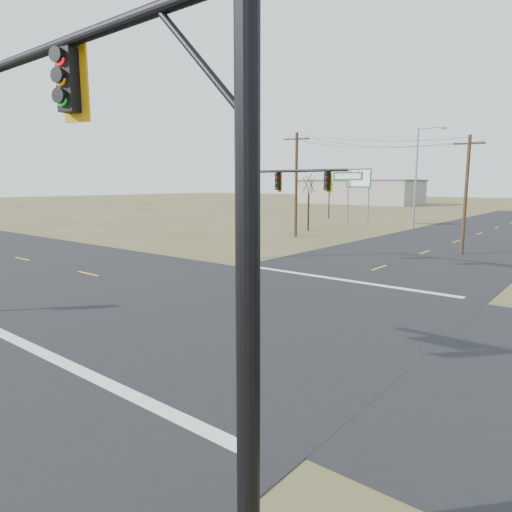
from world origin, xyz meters
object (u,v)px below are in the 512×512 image
at_px(utility_pole_near, 466,193).
at_px(streetlight_c, 418,173).
at_px(mast_arm_near, 88,139).
at_px(highway_sign, 358,186).
at_px(bare_tree_b, 329,186).
at_px(mast_arm_far, 280,190).
at_px(utility_pole_far, 296,183).
at_px(bare_tree_a, 309,183).

distance_m(utility_pole_near, streetlight_c, 18.01).
xyz_separation_m(mast_arm_near, highway_sign, (-17.85, 46.02, -1.08)).
bearing_deg(streetlight_c, bare_tree_b, 137.90).
height_order(utility_pole_near, bare_tree_b, utility_pole_near).
relative_size(highway_sign, bare_tree_b, 1.17).
bearing_deg(streetlight_c, mast_arm_near, -93.01).
bearing_deg(mast_arm_far, highway_sign, 127.39).
xyz_separation_m(mast_arm_near, mast_arm_far, (-9.64, 18.84, -1.16)).
height_order(mast_arm_far, utility_pole_near, utility_pole_near).
height_order(utility_pole_far, bare_tree_b, utility_pole_far).
bearing_deg(utility_pole_far, bare_tree_a, 111.09).
relative_size(utility_pole_far, highway_sign, 1.43).
height_order(mast_arm_far, bare_tree_a, mast_arm_far).
xyz_separation_m(mast_arm_far, streetlight_c, (-1.02, 26.83, 1.54)).
relative_size(highway_sign, bare_tree_a, 1.07).
relative_size(mast_arm_near, highway_sign, 1.72).
distance_m(utility_pole_far, streetlight_c, 15.54).
relative_size(mast_arm_near, streetlight_c, 1.06).
bearing_deg(streetlight_c, mast_arm_far, -103.97).
height_order(mast_arm_near, utility_pole_far, utility_pole_far).
bearing_deg(utility_pole_far, streetlight_c, 65.81).
relative_size(mast_arm_far, bare_tree_b, 1.53).
bearing_deg(bare_tree_b, mast_arm_far, -64.66).
height_order(highway_sign, streetlight_c, streetlight_c).
bearing_deg(mast_arm_near, highway_sign, 95.44).
relative_size(mast_arm_far, bare_tree_a, 1.40).
xyz_separation_m(mast_arm_far, utility_pole_near, (7.95, 11.32, -0.25)).
distance_m(utility_pole_far, highway_sign, 14.51).
bearing_deg(mast_arm_near, bare_tree_a, 101.54).
height_order(utility_pole_far, streetlight_c, streetlight_c).
relative_size(utility_pole_near, bare_tree_a, 1.32).
bearing_deg(mast_arm_far, utility_pole_near, 75.49).
xyz_separation_m(highway_sign, bare_tree_a, (-1.33, -8.85, 0.29)).
bearing_deg(utility_pole_near, mast_arm_far, -125.08).
xyz_separation_m(utility_pole_near, utility_pole_far, (-15.32, 1.38, 0.63)).
xyz_separation_m(utility_pole_near, streetlight_c, (-8.97, 15.51, 1.78)).
height_order(mast_arm_far, utility_pole_far, utility_pole_far).
distance_m(streetlight_c, bare_tree_a, 12.10).
xyz_separation_m(highway_sign, streetlight_c, (7.19, -0.35, 1.45)).
xyz_separation_m(utility_pole_far, bare_tree_a, (-2.17, 5.63, -0.01)).
relative_size(streetlight_c, bare_tree_a, 1.74).
distance_m(mast_arm_near, utility_pole_near, 30.24).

